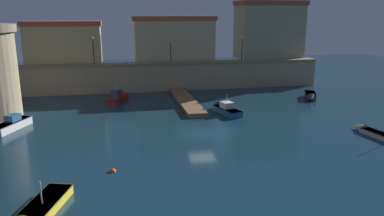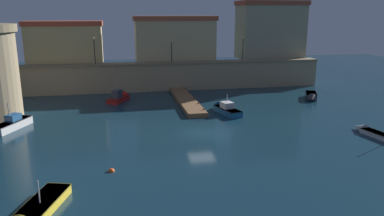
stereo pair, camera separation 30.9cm
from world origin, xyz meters
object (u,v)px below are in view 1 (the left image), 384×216
at_px(moored_boat_2, 7,127).
at_px(moored_boat_5, 35,216).
at_px(moored_boat_1, 310,96).
at_px(moored_boat_0, 377,134).
at_px(quay_lamp_2, 242,45).
at_px(quay_lamp_0, 93,47).
at_px(moored_boat_6, 224,109).
at_px(moored_boat_3, 120,97).
at_px(mooring_buoy_0, 113,172).
at_px(quay_lamp_1, 171,47).

xyz_separation_m(moored_boat_2, moored_boat_5, (5.88, -17.73, -0.17)).
height_order(moored_boat_1, moored_boat_2, moored_boat_2).
bearing_deg(moored_boat_0, moored_boat_5, 97.89).
height_order(quay_lamp_2, moored_boat_5, quay_lamp_2).
bearing_deg(moored_boat_1, moored_boat_0, 18.56).
height_order(quay_lamp_0, moored_boat_6, quay_lamp_0).
bearing_deg(moored_boat_1, moored_boat_6, -47.23).
height_order(quay_lamp_0, moored_boat_3, quay_lamp_0).
bearing_deg(moored_boat_1, mooring_buoy_0, -29.24).
height_order(moored_boat_2, moored_boat_6, moored_boat_2).
height_order(moored_boat_1, moored_boat_5, moored_boat_5).
bearing_deg(moored_boat_3, mooring_buoy_0, -155.32).
xyz_separation_m(quay_lamp_2, moored_boat_1, (6.36, -10.08, -6.13)).
bearing_deg(quay_lamp_2, moored_boat_1, -57.76).
xyz_separation_m(quay_lamp_0, moored_boat_5, (-1.82, -34.83, -6.32)).
distance_m(moored_boat_1, moored_boat_6, 13.97).
height_order(moored_boat_0, moored_boat_2, moored_boat_0).
bearing_deg(moored_boat_5, moored_boat_1, 146.17).
relative_size(quay_lamp_1, moored_boat_5, 0.52).
height_order(quay_lamp_1, quay_lamp_2, quay_lamp_2).
bearing_deg(moored_boat_6, moored_boat_5, 125.62).
bearing_deg(quay_lamp_1, quay_lamp_2, -0.00).
height_order(moored_boat_0, moored_boat_3, moored_boat_0).
height_order(moored_boat_0, moored_boat_6, moored_boat_0).
bearing_deg(quay_lamp_1, moored_boat_0, -58.72).
bearing_deg(moored_boat_0, moored_boat_2, 66.01).
height_order(moored_boat_0, moored_boat_1, moored_boat_0).
xyz_separation_m(quay_lamp_1, moored_boat_1, (17.33, -10.08, -5.90)).
bearing_deg(moored_boat_1, moored_boat_2, -54.18).
height_order(moored_boat_2, mooring_buoy_0, moored_boat_2).
relative_size(moored_boat_5, mooring_buoy_0, 13.01).
relative_size(moored_boat_1, moored_boat_3, 0.87).
xyz_separation_m(quay_lamp_2, moored_boat_0, (4.65, -25.71, -6.31)).
bearing_deg(moored_boat_3, moored_boat_2, 163.12).
relative_size(quay_lamp_1, moored_boat_6, 0.57).
distance_m(moored_boat_3, moored_boat_5, 29.64).
bearing_deg(quay_lamp_1, moored_boat_3, -143.84).
xyz_separation_m(moored_boat_0, moored_boat_2, (-34.32, 8.62, 0.24)).
relative_size(quay_lamp_0, moored_boat_5, 0.61).
xyz_separation_m(moored_boat_6, mooring_buoy_0, (-12.65, -14.51, -0.45)).
xyz_separation_m(quay_lamp_1, moored_boat_0, (15.62, -25.71, -6.07)).
bearing_deg(moored_boat_1, quay_lamp_0, -84.79).
bearing_deg(moored_boat_6, moored_boat_3, 38.42).
xyz_separation_m(moored_boat_2, moored_boat_3, (10.99, 11.46, -0.07)).
height_order(quay_lamp_1, moored_boat_6, quay_lamp_1).
bearing_deg(moored_boat_0, mooring_buoy_0, 87.60).
height_order(quay_lamp_0, mooring_buoy_0, quay_lamp_0).
bearing_deg(moored_boat_3, quay_lamp_0, 57.19).
bearing_deg(moored_boat_2, moored_boat_5, 42.10).
distance_m(moored_boat_1, moored_boat_3, 25.43).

